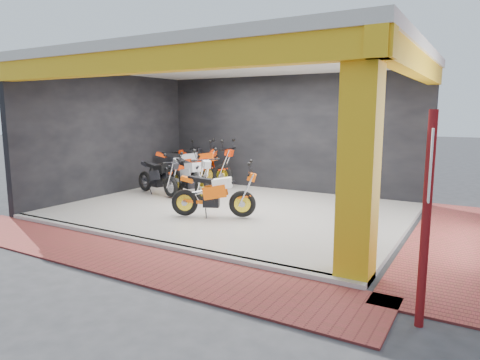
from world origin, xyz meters
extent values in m
plane|color=#2D2D30|center=(0.00, 0.00, 0.00)|extent=(80.00, 80.00, 0.00)
cube|color=silver|center=(0.00, 2.00, 0.05)|extent=(8.00, 6.00, 0.10)
cube|color=beige|center=(0.00, 2.00, 3.60)|extent=(8.40, 6.40, 0.20)
cube|color=black|center=(0.00, 5.10, 1.75)|extent=(8.20, 0.20, 3.50)
cube|color=black|center=(-4.10, 2.00, 1.75)|extent=(0.20, 6.20, 3.50)
cube|color=gold|center=(3.75, -0.75, 1.75)|extent=(0.50, 0.50, 3.50)
cube|color=gold|center=(0.00, -1.00, 3.30)|extent=(8.40, 0.30, 0.40)
cube|color=gold|center=(4.00, 2.00, 3.30)|extent=(0.30, 6.40, 0.40)
cube|color=silver|center=(0.00, -1.02, 0.05)|extent=(8.00, 0.20, 0.10)
cube|color=maroon|center=(0.00, -1.80, 0.01)|extent=(9.00, 1.40, 0.03)
cube|color=maroon|center=(4.80, 2.00, 0.01)|extent=(1.40, 7.00, 0.03)
cylinder|color=maroon|center=(4.77, -1.73, 1.23)|extent=(0.10, 0.10, 2.47)
cube|color=white|center=(4.77, -1.73, 1.87)|extent=(0.08, 0.34, 0.79)
camera|label=1|loc=(5.31, -6.73, 2.44)|focal=32.00mm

